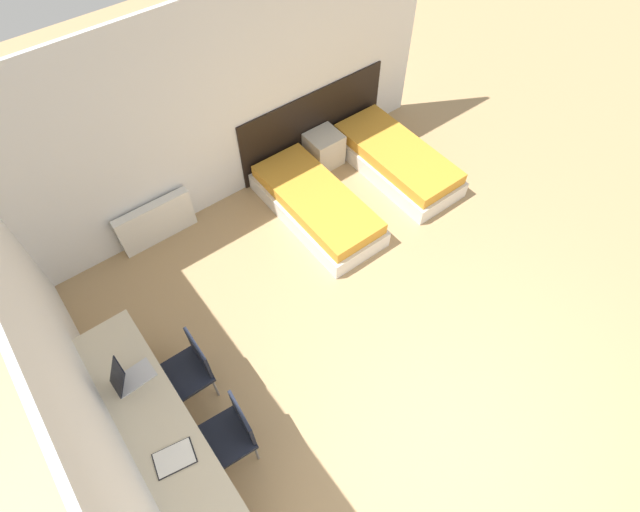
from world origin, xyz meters
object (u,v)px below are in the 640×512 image
(bed_near_window, at_px, (316,205))
(chair_near_notebook, at_px, (230,433))
(chair_near_laptop, at_px, (189,369))
(bed_near_door, at_px, (396,160))
(laptop, at_px, (128,378))
(nightstand, at_px, (324,149))

(bed_near_window, bearing_deg, chair_near_notebook, -141.63)
(bed_near_window, bearing_deg, chair_near_laptop, -154.73)
(bed_near_window, bearing_deg, bed_near_door, 0.00)
(chair_near_notebook, distance_m, laptop, 1.03)
(bed_near_door, xyz_separation_m, chair_near_laptop, (-3.82, -1.14, 0.27))
(chair_near_laptop, xyz_separation_m, chair_near_notebook, (-0.00, -0.77, 0.00))
(laptop, bearing_deg, bed_near_window, 17.82)
(bed_near_door, bearing_deg, chair_near_laptop, -163.34)
(nightstand, bearing_deg, bed_near_window, -132.96)
(nightstand, bearing_deg, laptop, -153.20)
(nightstand, bearing_deg, bed_near_door, -47.04)
(chair_near_notebook, xyz_separation_m, laptop, (-0.48, 0.85, 0.34))
(laptop, bearing_deg, chair_near_notebook, -62.81)
(bed_near_window, height_order, laptop, laptop)
(nightstand, relative_size, chair_near_laptop, 0.58)
(bed_near_door, bearing_deg, chair_near_notebook, -153.35)
(bed_near_window, xyz_separation_m, chair_near_notebook, (-2.42, -1.91, 0.27))
(bed_near_door, relative_size, chair_near_laptop, 2.27)
(bed_near_window, bearing_deg, nightstand, 47.04)
(bed_near_window, bearing_deg, laptop, -159.80)
(bed_near_window, relative_size, chair_near_notebook, 2.27)
(bed_near_window, distance_m, laptop, 3.15)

